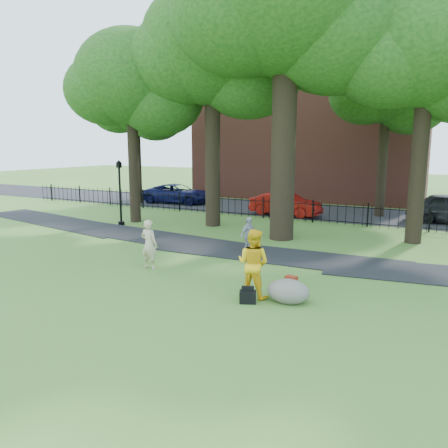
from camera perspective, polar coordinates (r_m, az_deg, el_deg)
The scene contains 16 objects.
ground at distance 14.41m, azimuth -2.39°, elevation -7.17°, with size 120.00×120.00×0.00m, color #456E26.
footpath at distance 17.39m, azimuth 6.99°, elevation -4.17°, with size 36.00×2.60×0.03m, color black.
street at distance 29.04m, azimuth 13.72°, elevation 1.45°, with size 80.00×7.00×0.02m, color black.
iron_fence at distance 25.13m, azimuth 11.51°, elevation 1.58°, with size 44.00×0.04×1.20m.
brick_building at distance 37.53m, azimuth 11.16°, elevation 12.68°, with size 18.00×8.00×12.00m, color brown.
big_tree at distance 20.96m, azimuth 8.68°, elevation 26.31°, with size 10.08×8.61×14.37m.
tree_row at distance 21.60m, azimuth 10.78°, elevation 20.35°, with size 26.82×7.96×12.42m.
woman at distance 15.59m, azimuth -9.76°, elevation -2.62°, with size 0.64×0.42×1.76m, color #CAB28B.
man at distance 12.50m, azimuth 3.84°, elevation -5.15°, with size 0.97×0.75×1.99m, color yellow.
pedestrian at distance 17.47m, azimuth 3.19°, elevation -1.50°, with size 0.88×0.37×1.50m, color #9E9EA2.
boulder at distance 12.42m, azimuth 8.38°, elevation -8.46°, with size 1.20×0.90×0.70m, color slate.
lamppost at distance 24.33m, azimuth -13.42°, elevation 3.91°, with size 0.35×0.35×3.53m.
backpack at distance 12.27m, azimuth 3.12°, elevation -9.49°, with size 0.46×0.29×0.34m, color black.
red_bag at distance 14.02m, azimuth 8.77°, elevation -7.25°, with size 0.36×0.23×0.25m, color maroon.
red_sedan at distance 27.19m, azimuth 8.04°, elevation 2.59°, with size 1.52×4.37×1.44m, color #96100B.
navy_van at distance 32.94m, azimuth -6.10°, elevation 3.96°, with size 2.37×5.13×1.43m, color #0C0F3E.
Camera 1 is at (6.94, -11.86, 4.33)m, focal length 35.00 mm.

